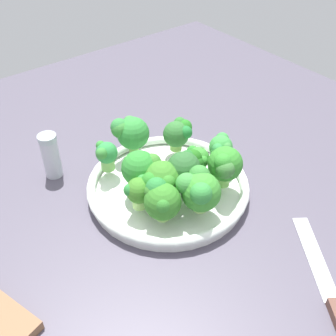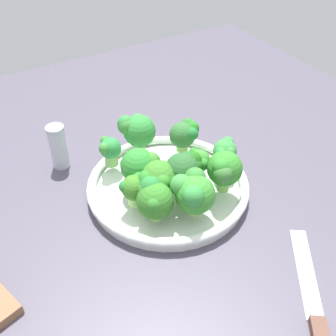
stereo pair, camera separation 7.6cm
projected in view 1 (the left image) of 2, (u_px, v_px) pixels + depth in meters
ground_plane at (163, 204)px, 79.31cm from camera, size 130.00×130.00×2.50cm
bowl at (168, 187)px, 78.90cm from camera, size 29.97×29.97×2.99cm
broccoli_floret_0 at (178, 133)px, 83.39cm from camera, size 5.60×6.19×6.21cm
broccoli_floret_1 at (199, 190)px, 69.50cm from camera, size 7.18×6.75×7.56cm
broccoli_floret_2 at (161, 181)px, 72.02cm from camera, size 6.90×7.39×7.17cm
broccoli_floret_3 at (106, 154)px, 78.44cm from camera, size 4.26×4.59×5.81cm
broccoli_floret_4 at (130, 132)px, 82.13cm from camera, size 6.71×7.33×7.62cm
broccoli_floret_5 at (161, 200)px, 68.33cm from camera, size 6.65×6.18×7.07cm
broccoli_floret_6 at (142, 168)px, 73.67cm from camera, size 6.62×6.88×7.70cm
broccoli_floret_7 at (221, 147)px, 79.91cm from camera, size 5.10×5.31×5.89cm
broccoli_floret_8 at (139, 190)px, 70.74cm from camera, size 4.47×4.92×5.81cm
broccoli_floret_9 at (186, 167)px, 73.70cm from camera, size 6.11×7.06×7.61cm
broccoli_floret_10 at (198, 159)px, 76.76cm from camera, size 5.24×4.16×6.10cm
broccoli_floret_11 at (225, 165)px, 73.66cm from camera, size 6.49×6.51×7.88cm
knife at (334, 302)px, 61.04cm from camera, size 23.01×17.45×1.50cm
pepper_shaker at (51, 155)px, 81.05cm from camera, size 3.52×3.52×9.33cm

